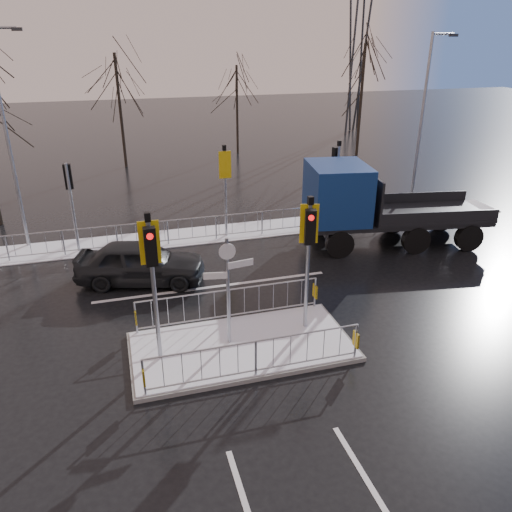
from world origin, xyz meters
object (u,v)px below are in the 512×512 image
object	(u,v)px
street_lamp_left	(9,134)
flatbed_truck	(362,203)
car_far_lane	(141,262)
traffic_island	(241,336)
street_lamp_right	(423,121)

from	to	relation	value
street_lamp_left	flatbed_truck	bearing A→B (deg)	-15.72
car_far_lane	street_lamp_left	xyz separation A→B (m)	(-4.13, 4.62, 3.75)
traffic_island	street_lamp_left	bearing A→B (deg)	124.07
traffic_island	street_lamp_right	size ratio (longest dim) A/B	0.75
car_far_lane	flatbed_truck	bearing A→B (deg)	-68.10
traffic_island	flatbed_truck	size ratio (longest dim) A/B	0.80
traffic_island	car_far_lane	world-z (taller)	traffic_island
flatbed_truck	traffic_island	bearing A→B (deg)	-137.91
car_far_lane	flatbed_truck	xyz separation A→B (m)	(8.77, 0.98, 1.04)
street_lamp_right	street_lamp_left	size ratio (longest dim) A/B	0.98
street_lamp_right	flatbed_truck	bearing A→B (deg)	-147.29
street_lamp_left	car_far_lane	bearing A→B (deg)	-48.18
street_lamp_right	car_far_lane	bearing A→B (deg)	-164.31
car_far_lane	street_lamp_right	xyz separation A→B (m)	(12.87, 3.62, 3.65)
flatbed_truck	street_lamp_right	xyz separation A→B (m)	(4.10, 2.63, 2.61)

